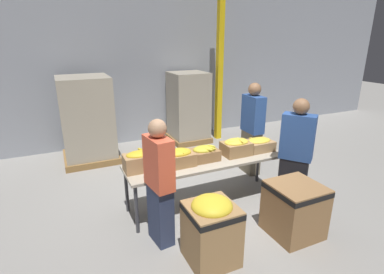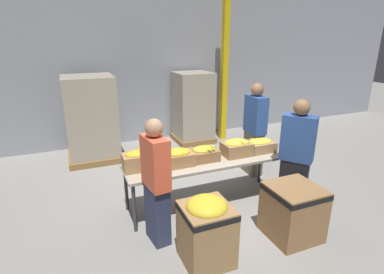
{
  "view_description": "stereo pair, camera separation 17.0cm",
  "coord_description": "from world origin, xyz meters",
  "px_view_note": "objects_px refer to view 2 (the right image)",
  "views": [
    {
      "loc": [
        -1.97,
        -3.75,
        2.54
      ],
      "look_at": [
        -0.14,
        0.24,
        1.06
      ],
      "focal_mm": 28.0,
      "sensor_mm": 36.0,
      "label": 1
    },
    {
      "loc": [
        -1.82,
        -3.81,
        2.54
      ],
      "look_at": [
        -0.14,
        0.24,
        1.06
      ],
      "focal_mm": 28.0,
      "sensor_mm": 36.0,
      "label": 2
    }
  ],
  "objects_px": {
    "banana_box_2": "(204,153)",
    "volunteer_2": "(255,130)",
    "sorting_table": "(207,163)",
    "pallet_stack_1": "(91,119)",
    "banana_box_1": "(178,157)",
    "banana_box_4": "(260,145)",
    "volunteer_0": "(156,184)",
    "volunteer_1": "(296,157)",
    "donation_bin_1": "(293,210)",
    "donation_bin_0": "(206,228)",
    "banana_box_3": "(237,147)",
    "pallet_stack_0": "(193,108)",
    "banana_box_0": "(139,160)",
    "support_pillar": "(225,60)"
  },
  "relations": [
    {
      "from": "banana_box_2",
      "to": "volunteer_2",
      "type": "xyz_separation_m",
      "value": [
        1.35,
        0.67,
        0.01
      ]
    },
    {
      "from": "sorting_table",
      "to": "pallet_stack_1",
      "type": "bearing_deg",
      "value": 118.7
    },
    {
      "from": "banana_box_1",
      "to": "banana_box_4",
      "type": "bearing_deg",
      "value": 1.03
    },
    {
      "from": "volunteer_0",
      "to": "volunteer_1",
      "type": "xyz_separation_m",
      "value": [
        2.11,
        -0.06,
        0.04
      ]
    },
    {
      "from": "banana_box_2",
      "to": "banana_box_4",
      "type": "bearing_deg",
      "value": -0.57
    },
    {
      "from": "volunteer_1",
      "to": "donation_bin_1",
      "type": "height_order",
      "value": "volunteer_1"
    },
    {
      "from": "banana_box_2",
      "to": "donation_bin_1",
      "type": "relative_size",
      "value": 0.59
    },
    {
      "from": "donation_bin_0",
      "to": "banana_box_3",
      "type": "bearing_deg",
      "value": 47.77
    },
    {
      "from": "sorting_table",
      "to": "pallet_stack_0",
      "type": "height_order",
      "value": "pallet_stack_0"
    },
    {
      "from": "volunteer_1",
      "to": "donation_bin_0",
      "type": "distance_m",
      "value": 1.82
    },
    {
      "from": "banana_box_1",
      "to": "banana_box_2",
      "type": "bearing_deg",
      "value": 4.78
    },
    {
      "from": "banana_box_2",
      "to": "pallet_stack_1",
      "type": "height_order",
      "value": "pallet_stack_1"
    },
    {
      "from": "pallet_stack_1",
      "to": "banana_box_2",
      "type": "bearing_deg",
      "value": -61.7
    },
    {
      "from": "banana_box_0",
      "to": "banana_box_3",
      "type": "xyz_separation_m",
      "value": [
        1.54,
        -0.06,
        -0.01
      ]
    },
    {
      "from": "banana_box_1",
      "to": "pallet_stack_0",
      "type": "distance_m",
      "value": 3.28
    },
    {
      "from": "volunteer_2",
      "to": "banana_box_2",
      "type": "bearing_deg",
      "value": -61.27
    },
    {
      "from": "banana_box_0",
      "to": "banana_box_3",
      "type": "bearing_deg",
      "value": -2.33
    },
    {
      "from": "sorting_table",
      "to": "banana_box_1",
      "type": "xyz_separation_m",
      "value": [
        -0.47,
        -0.01,
        0.18
      ]
    },
    {
      "from": "banana_box_4",
      "to": "pallet_stack_1",
      "type": "bearing_deg",
      "value": 132.62
    },
    {
      "from": "banana_box_2",
      "to": "banana_box_4",
      "type": "relative_size",
      "value": 0.95
    },
    {
      "from": "banana_box_1",
      "to": "support_pillar",
      "type": "height_order",
      "value": "support_pillar"
    },
    {
      "from": "banana_box_0",
      "to": "donation_bin_0",
      "type": "bearing_deg",
      "value": -68.72
    },
    {
      "from": "banana_box_2",
      "to": "volunteer_1",
      "type": "distance_m",
      "value": 1.36
    },
    {
      "from": "sorting_table",
      "to": "volunteer_1",
      "type": "distance_m",
      "value": 1.32
    },
    {
      "from": "banana_box_0",
      "to": "volunteer_1",
      "type": "distance_m",
      "value": 2.28
    },
    {
      "from": "banana_box_4",
      "to": "volunteer_1",
      "type": "distance_m",
      "value": 0.67
    },
    {
      "from": "donation_bin_1",
      "to": "banana_box_4",
      "type": "bearing_deg",
      "value": 77.11
    },
    {
      "from": "volunteer_1",
      "to": "banana_box_0",
      "type": "bearing_deg",
      "value": 34.55
    },
    {
      "from": "sorting_table",
      "to": "banana_box_3",
      "type": "bearing_deg",
      "value": 0.04
    },
    {
      "from": "banana_box_1",
      "to": "donation_bin_0",
      "type": "bearing_deg",
      "value": -93.88
    },
    {
      "from": "banana_box_4",
      "to": "pallet_stack_0",
      "type": "height_order",
      "value": "pallet_stack_0"
    },
    {
      "from": "banana_box_3",
      "to": "banana_box_4",
      "type": "bearing_deg",
      "value": 1.52
    },
    {
      "from": "banana_box_2",
      "to": "support_pillar",
      "type": "relative_size",
      "value": 0.11
    },
    {
      "from": "banana_box_2",
      "to": "pallet_stack_1",
      "type": "relative_size",
      "value": 0.24
    },
    {
      "from": "banana_box_3",
      "to": "banana_box_4",
      "type": "height_order",
      "value": "banana_box_3"
    },
    {
      "from": "pallet_stack_1",
      "to": "volunteer_1",
      "type": "bearing_deg",
      "value": -51.72
    },
    {
      "from": "banana_box_4",
      "to": "support_pillar",
      "type": "bearing_deg",
      "value": 74.07
    },
    {
      "from": "banana_box_0",
      "to": "volunteer_0",
      "type": "xyz_separation_m",
      "value": [
        0.07,
        -0.64,
        -0.08
      ]
    },
    {
      "from": "pallet_stack_1",
      "to": "donation_bin_0",
      "type": "bearing_deg",
      "value": -76.67
    },
    {
      "from": "banana_box_4",
      "to": "volunteer_0",
      "type": "height_order",
      "value": "volunteer_0"
    },
    {
      "from": "volunteer_0",
      "to": "support_pillar",
      "type": "xyz_separation_m",
      "value": [
        2.72,
        3.36,
        1.18
      ]
    },
    {
      "from": "banana_box_3",
      "to": "volunteer_0",
      "type": "height_order",
      "value": "volunteer_0"
    },
    {
      "from": "banana_box_2",
      "to": "donation_bin_1",
      "type": "distance_m",
      "value": 1.48
    },
    {
      "from": "banana_box_0",
      "to": "banana_box_4",
      "type": "bearing_deg",
      "value": -1.45
    },
    {
      "from": "support_pillar",
      "to": "banana_box_3",
      "type": "bearing_deg",
      "value": -114.15
    },
    {
      "from": "banana_box_0",
      "to": "donation_bin_0",
      "type": "distance_m",
      "value": 1.4
    },
    {
      "from": "banana_box_0",
      "to": "volunteer_1",
      "type": "xyz_separation_m",
      "value": [
        2.17,
        -0.7,
        -0.04
      ]
    },
    {
      "from": "banana_box_1",
      "to": "volunteer_2",
      "type": "bearing_deg",
      "value": 21.63
    },
    {
      "from": "banana_box_4",
      "to": "support_pillar",
      "type": "xyz_separation_m",
      "value": [
        0.79,
        2.77,
        1.15
      ]
    },
    {
      "from": "donation_bin_1",
      "to": "pallet_stack_0",
      "type": "distance_m",
      "value": 4.13
    }
  ]
}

